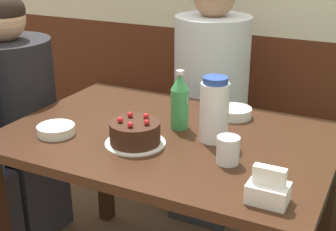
{
  "coord_description": "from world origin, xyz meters",
  "views": [
    {
      "loc": [
        0.7,
        -1.39,
        1.4
      ],
      "look_at": [
        -0.03,
        0.05,
        0.77
      ],
      "focal_mm": 50.0,
      "sensor_mm": 36.0,
      "label": 1
    }
  ],
  "objects_px": {
    "bowl_soup_white": "(235,113)",
    "water_pitcher": "(214,110)",
    "soju_bottle": "(180,101)",
    "birthday_cake": "(135,133)",
    "glass_water_tall": "(228,150)",
    "bench_seat": "(236,161)",
    "napkin_holder": "(268,189)",
    "person_dark_striped": "(15,120)",
    "bowl_rice_small": "(56,130)",
    "person_grey_tee": "(211,104)"
  },
  "relations": [
    {
      "from": "soju_bottle",
      "to": "bowl_soup_white",
      "type": "bearing_deg",
      "value": 52.53
    },
    {
      "from": "bowl_rice_small",
      "to": "water_pitcher",
      "type": "bearing_deg",
      "value": 21.7
    },
    {
      "from": "napkin_holder",
      "to": "person_dark_striped",
      "type": "height_order",
      "value": "person_dark_striped"
    },
    {
      "from": "birthday_cake",
      "to": "glass_water_tall",
      "type": "xyz_separation_m",
      "value": [
        0.33,
        0.01,
        0.0
      ]
    },
    {
      "from": "bowl_rice_small",
      "to": "glass_water_tall",
      "type": "xyz_separation_m",
      "value": [
        0.63,
        0.06,
        0.03
      ]
    },
    {
      "from": "water_pitcher",
      "to": "birthday_cake",
      "type": "bearing_deg",
      "value": -146.26
    },
    {
      "from": "bowl_soup_white",
      "to": "birthday_cake",
      "type": "bearing_deg",
      "value": -119.66
    },
    {
      "from": "birthday_cake",
      "to": "bowl_rice_small",
      "type": "height_order",
      "value": "birthday_cake"
    },
    {
      "from": "water_pitcher",
      "to": "glass_water_tall",
      "type": "bearing_deg",
      "value": -54.15
    },
    {
      "from": "water_pitcher",
      "to": "glass_water_tall",
      "type": "relative_size",
      "value": 2.6
    },
    {
      "from": "birthday_cake",
      "to": "napkin_holder",
      "type": "height_order",
      "value": "napkin_holder"
    },
    {
      "from": "water_pitcher",
      "to": "person_dark_striped",
      "type": "xyz_separation_m",
      "value": [
        -1.01,
        0.07,
        -0.24
      ]
    },
    {
      "from": "bench_seat",
      "to": "water_pitcher",
      "type": "distance_m",
      "value": 1.02
    },
    {
      "from": "bench_seat",
      "to": "napkin_holder",
      "type": "distance_m",
      "value": 1.32
    },
    {
      "from": "water_pitcher",
      "to": "bowl_rice_small",
      "type": "xyz_separation_m",
      "value": [
        -0.53,
        -0.21,
        -0.1
      ]
    },
    {
      "from": "person_dark_striped",
      "to": "person_grey_tee",
      "type": "bearing_deg",
      "value": 37.07
    },
    {
      "from": "bench_seat",
      "to": "soju_bottle",
      "type": "xyz_separation_m",
      "value": [
        0.01,
        -0.76,
        0.59
      ]
    },
    {
      "from": "bench_seat",
      "to": "water_pitcher",
      "type": "relative_size",
      "value": 9.26
    },
    {
      "from": "birthday_cake",
      "to": "glass_water_tall",
      "type": "relative_size",
      "value": 2.38
    },
    {
      "from": "water_pitcher",
      "to": "soju_bottle",
      "type": "relative_size",
      "value": 1.04
    },
    {
      "from": "napkin_holder",
      "to": "bowl_soup_white",
      "type": "height_order",
      "value": "napkin_holder"
    },
    {
      "from": "soju_bottle",
      "to": "bowl_soup_white",
      "type": "relative_size",
      "value": 1.68
    },
    {
      "from": "bowl_soup_white",
      "to": "soju_bottle",
      "type": "bearing_deg",
      "value": -127.47
    },
    {
      "from": "birthday_cake",
      "to": "person_dark_striped",
      "type": "relative_size",
      "value": 0.18
    },
    {
      "from": "birthday_cake",
      "to": "napkin_holder",
      "type": "relative_size",
      "value": 1.92
    },
    {
      "from": "soju_bottle",
      "to": "person_dark_striped",
      "type": "distance_m",
      "value": 0.89
    },
    {
      "from": "bowl_soup_white",
      "to": "bowl_rice_small",
      "type": "height_order",
      "value": "bowl_soup_white"
    },
    {
      "from": "soju_bottle",
      "to": "person_dark_striped",
      "type": "height_order",
      "value": "person_dark_striped"
    },
    {
      "from": "birthday_cake",
      "to": "soju_bottle",
      "type": "relative_size",
      "value": 0.95
    },
    {
      "from": "birthday_cake",
      "to": "bench_seat",
      "type": "bearing_deg",
      "value": 86.24
    },
    {
      "from": "soju_bottle",
      "to": "person_grey_tee",
      "type": "bearing_deg",
      "value": 100.21
    },
    {
      "from": "bowl_rice_small",
      "to": "person_dark_striped",
      "type": "xyz_separation_m",
      "value": [
        -0.48,
        0.28,
        -0.15
      ]
    },
    {
      "from": "bench_seat",
      "to": "bowl_soup_white",
      "type": "bearing_deg",
      "value": -74.05
    },
    {
      "from": "bench_seat",
      "to": "bowl_soup_white",
      "type": "distance_m",
      "value": 0.78
    },
    {
      "from": "glass_water_tall",
      "to": "napkin_holder",
      "type": "bearing_deg",
      "value": -44.16
    },
    {
      "from": "soju_bottle",
      "to": "person_grey_tee",
      "type": "height_order",
      "value": "person_grey_tee"
    },
    {
      "from": "bowl_soup_white",
      "to": "bowl_rice_small",
      "type": "xyz_separation_m",
      "value": [
        -0.52,
        -0.45,
        -0.0
      ]
    },
    {
      "from": "soju_bottle",
      "to": "glass_water_tall",
      "type": "xyz_separation_m",
      "value": [
        0.26,
        -0.19,
        -0.06
      ]
    },
    {
      "from": "birthday_cake",
      "to": "bowl_soup_white",
      "type": "relative_size",
      "value": 1.6
    },
    {
      "from": "person_grey_tee",
      "to": "person_dark_striped",
      "type": "bearing_deg",
      "value": -52.93
    },
    {
      "from": "birthday_cake",
      "to": "person_dark_striped",
      "type": "distance_m",
      "value": 0.83
    },
    {
      "from": "napkin_holder",
      "to": "person_grey_tee",
      "type": "distance_m",
      "value": 1.1
    },
    {
      "from": "soju_bottle",
      "to": "bowl_soup_white",
      "type": "height_order",
      "value": "soju_bottle"
    },
    {
      "from": "soju_bottle",
      "to": "bowl_rice_small",
      "type": "distance_m",
      "value": 0.46
    },
    {
      "from": "bowl_soup_white",
      "to": "water_pitcher",
      "type": "bearing_deg",
      "value": -88.96
    },
    {
      "from": "napkin_holder",
      "to": "bowl_soup_white",
      "type": "xyz_separation_m",
      "value": [
        -0.29,
        0.56,
        -0.02
      ]
    },
    {
      "from": "bench_seat",
      "to": "water_pitcher",
      "type": "xyz_separation_m",
      "value": [
        0.17,
        -0.8,
        0.6
      ]
    },
    {
      "from": "water_pitcher",
      "to": "glass_water_tall",
      "type": "distance_m",
      "value": 0.19
    },
    {
      "from": "soju_bottle",
      "to": "napkin_holder",
      "type": "relative_size",
      "value": 2.02
    },
    {
      "from": "bowl_rice_small",
      "to": "person_dark_striped",
      "type": "distance_m",
      "value": 0.58
    }
  ]
}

